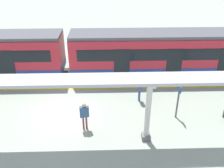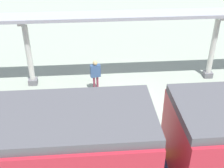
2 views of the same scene
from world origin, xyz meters
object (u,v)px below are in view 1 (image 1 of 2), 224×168
at_px(canopy_pillar_third, 148,111).
at_px(passenger_waiting_near_edge, 140,87).
at_px(passenger_by_the_benches, 84,113).
at_px(platform_info_sign, 178,98).
at_px(train_far_carriage, 170,53).

bearing_deg(canopy_pillar_third, passenger_waiting_near_edge, 178.30).
height_order(passenger_waiting_near_edge, passenger_by_the_benches, passenger_by_the_benches).
bearing_deg(platform_info_sign, passenger_by_the_benches, -79.92).
height_order(canopy_pillar_third, platform_info_sign, canopy_pillar_third).
relative_size(platform_info_sign, passenger_by_the_benches, 1.30).
height_order(train_far_carriage, passenger_waiting_near_edge, train_far_carriage).
relative_size(train_far_carriage, passenger_by_the_benches, 8.85).
xyz_separation_m(train_far_carriage, passenger_by_the_benches, (6.45, -6.07, -0.78)).
distance_m(train_far_carriage, passenger_waiting_near_edge, 4.61).
relative_size(canopy_pillar_third, passenger_waiting_near_edge, 2.07).
xyz_separation_m(platform_info_sign, passenger_waiting_near_edge, (-1.88, -1.95, -0.28)).
xyz_separation_m(canopy_pillar_third, platform_info_sign, (-1.88, 2.06, -0.43)).
relative_size(train_far_carriage, platform_info_sign, 6.79).
bearing_deg(passenger_waiting_near_edge, platform_info_sign, 45.99).
height_order(platform_info_sign, passenger_waiting_near_edge, platform_info_sign).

